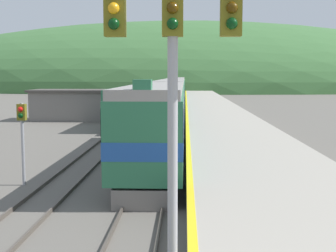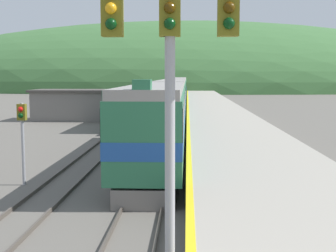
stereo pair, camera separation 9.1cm
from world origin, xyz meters
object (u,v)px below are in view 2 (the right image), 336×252
at_px(express_train_lead_car, 158,120).
at_px(carriage_fourth, 179,87).
at_px(signal_post_siding, 22,126).
at_px(siding_train, 142,99).
at_px(carriage_second, 172,99).
at_px(carriage_third, 177,91).
at_px(signal_mast_main, 170,56).

bearing_deg(express_train_lead_car, carriage_fourth, 90.00).
relative_size(carriage_fourth, signal_post_siding, 6.26).
xyz_separation_m(express_train_lead_car, carriage_fourth, (0.00, 69.82, -0.01)).
bearing_deg(siding_train, carriage_second, -66.18).
relative_size(carriage_second, siding_train, 0.60).
distance_m(express_train_lead_car, siding_train, 31.58).
relative_size(carriage_fourth, siding_train, 0.60).
xyz_separation_m(express_train_lead_car, carriage_third, (0.00, 46.10, -0.01)).
bearing_deg(signal_mast_main, express_train_lead_car, 94.32).
xyz_separation_m(carriage_second, siding_train, (-3.94, 8.94, -0.49)).
relative_size(carriage_fourth, signal_mast_main, 3.00).
bearing_deg(signal_post_siding, carriage_third, 83.84).
height_order(siding_train, signal_mast_main, signal_mast_main).
bearing_deg(carriage_third, carriage_fourth, 90.00).
height_order(carriage_second, carriage_third, same).
distance_m(carriage_fourth, siding_train, 38.69).
distance_m(carriage_third, signal_post_siding, 52.18).
relative_size(carriage_second, signal_post_siding, 6.26).
height_order(carriage_second, carriage_fourth, same).
distance_m(signal_mast_main, signal_post_siding, 13.24).
bearing_deg(siding_train, carriage_fourth, 84.15).
bearing_deg(carriage_second, signal_post_siding, -101.25).
distance_m(express_train_lead_car, carriage_fourth, 69.82).
bearing_deg(signal_post_siding, signal_mast_main, -58.05).
distance_m(express_train_lead_car, carriage_second, 22.39).
relative_size(express_train_lead_car, carriage_fourth, 0.86).
relative_size(carriage_second, carriage_third, 1.00).
bearing_deg(carriage_fourth, siding_train, -95.85).
height_order(carriage_third, signal_post_siding, carriage_third).
bearing_deg(carriage_second, carriage_third, 90.00).
distance_m(carriage_third, siding_train, 15.30).
bearing_deg(carriage_fourth, express_train_lead_car, -90.00).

